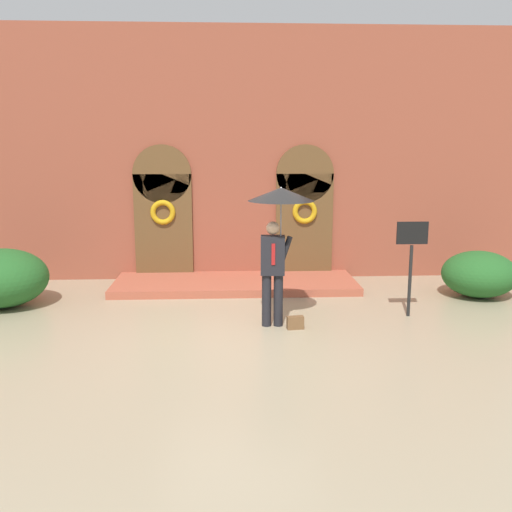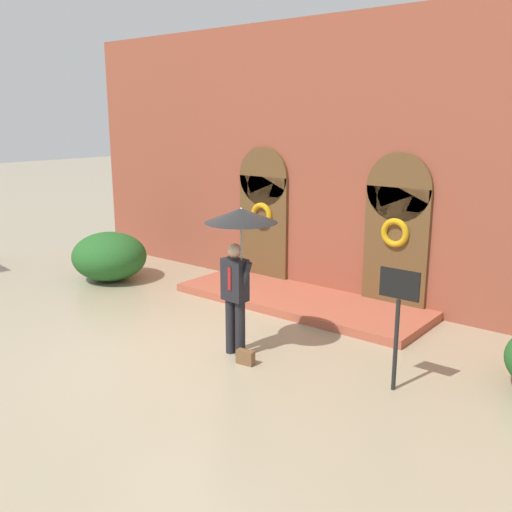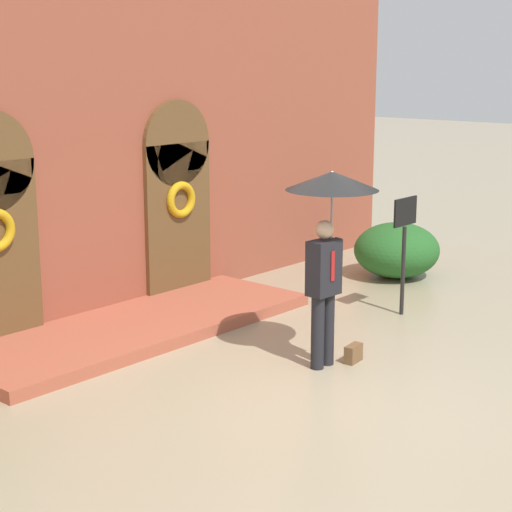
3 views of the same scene
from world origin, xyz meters
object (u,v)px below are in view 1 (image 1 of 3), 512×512
at_px(handbag, 295,323).
at_px(shrub_right, 479,274).
at_px(sign_post, 411,253).
at_px(shrub_left, 1,278).
at_px(person_with_umbrella, 279,215).

bearing_deg(handbag, shrub_right, 18.21).
distance_m(sign_post, shrub_left, 7.66).
distance_m(shrub_left, shrub_right, 9.41).
bearing_deg(shrub_right, shrub_left, -178.47).
bearing_deg(sign_post, shrub_left, 172.45).
bearing_deg(sign_post, shrub_right, 34.28).
height_order(handbag, shrub_right, shrub_right).
relative_size(shrub_left, shrub_right, 1.17).
bearing_deg(shrub_left, handbag, -16.79).
distance_m(person_with_umbrella, shrub_right, 4.79).
distance_m(sign_post, shrub_right, 2.33).
xyz_separation_m(sign_post, shrub_right, (1.84, 1.25, -0.70)).
distance_m(person_with_umbrella, handbag, 1.83).
relative_size(handbag, sign_post, 0.16).
xyz_separation_m(person_with_umbrella, shrub_left, (-5.16, 1.44, -1.36)).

